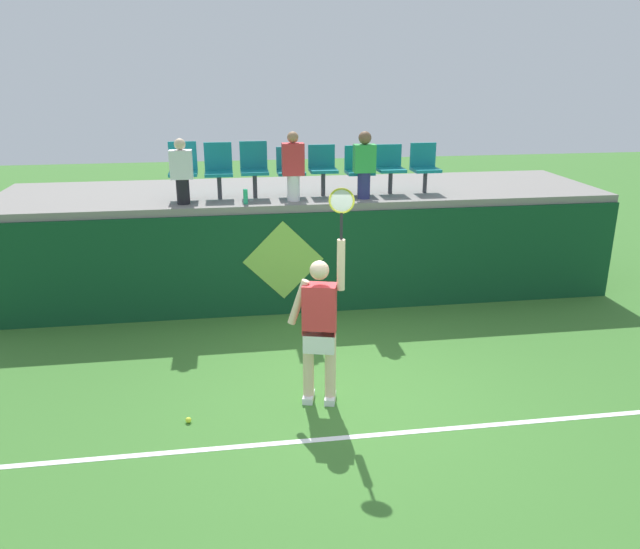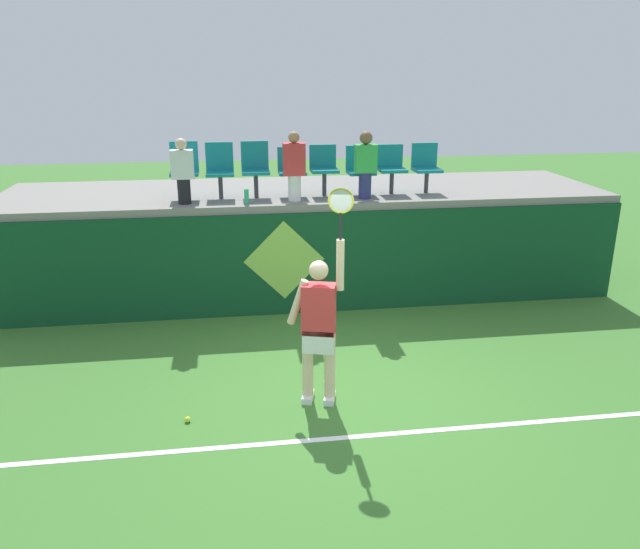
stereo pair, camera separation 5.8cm
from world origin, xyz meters
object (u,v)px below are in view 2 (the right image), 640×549
(stadium_chair_5, at_px, (360,168))
(spectator_1, at_px, (183,171))
(stadium_chair_7, at_px, (426,165))
(water_bottle, at_px, (247,197))
(stadium_chair_2, at_px, (255,166))
(stadium_chair_4, at_px, (324,166))
(spectator_2, at_px, (365,164))
(tennis_ball, at_px, (188,419))
(spectator_0, at_px, (294,166))
(stadium_chair_1, at_px, (220,168))
(stadium_chair_3, at_px, (292,168))
(tennis_player, at_px, (319,324))
(stadium_chair_0, at_px, (184,167))
(stadium_chair_6, at_px, (391,166))

(stadium_chair_5, relative_size, spectator_1, 0.78)
(stadium_chair_7, xyz_separation_m, spectator_1, (-3.97, -0.40, 0.06))
(stadium_chair_5, bearing_deg, water_bottle, -163.70)
(stadium_chair_2, distance_m, stadium_chair_4, 1.11)
(stadium_chair_7, distance_m, spectator_2, 1.20)
(stadium_chair_4, distance_m, stadium_chair_7, 1.73)
(stadium_chair_7, bearing_deg, stadium_chair_2, 179.92)
(tennis_ball, height_order, spectator_0, spectator_0)
(stadium_chair_4, bearing_deg, stadium_chair_7, 0.15)
(spectator_2, bearing_deg, tennis_ball, -128.28)
(tennis_ball, bearing_deg, spectator_1, 92.02)
(stadium_chair_1, height_order, stadium_chair_3, stadium_chair_1)
(spectator_1, bearing_deg, spectator_2, -0.03)
(tennis_player, bearing_deg, stadium_chair_4, 80.77)
(stadium_chair_5, relative_size, spectator_2, 0.73)
(stadium_chair_0, bearing_deg, stadium_chair_1, -0.01)
(water_bottle, xyz_separation_m, stadium_chair_3, (0.76, 0.55, 0.33))
(spectator_0, bearing_deg, stadium_chair_4, 37.36)
(spectator_2, bearing_deg, stadium_chair_4, 146.74)
(stadium_chair_2, height_order, stadium_chair_6, stadium_chair_2)
(tennis_ball, relative_size, stadium_chair_3, 0.08)
(spectator_2, bearing_deg, stadium_chair_2, 166.68)
(water_bottle, height_order, spectator_0, spectator_0)
(stadium_chair_6, bearing_deg, spectator_0, -166.37)
(spectator_0, bearing_deg, stadium_chair_0, 166.48)
(stadium_chair_3, distance_m, spectator_2, 1.21)
(stadium_chair_2, height_order, spectator_0, spectator_0)
(water_bottle, relative_size, stadium_chair_7, 0.29)
(water_bottle, distance_m, stadium_chair_4, 1.44)
(water_bottle, height_order, stadium_chair_2, stadium_chair_2)
(tennis_player, height_order, spectator_0, spectator_0)
(stadium_chair_0, xyz_separation_m, stadium_chair_5, (2.84, -0.01, -0.07))
(stadium_chair_3, relative_size, stadium_chair_6, 0.99)
(stadium_chair_2, bearing_deg, stadium_chair_4, -0.45)
(stadium_chair_2, xyz_separation_m, stadium_chair_4, (1.11, -0.01, -0.02))
(tennis_player, distance_m, tennis_ball, 1.82)
(tennis_player, bearing_deg, spectator_0, 88.97)
(stadium_chair_2, bearing_deg, stadium_chair_7, -0.08)
(stadium_chair_1, relative_size, stadium_chair_2, 0.99)
(stadium_chair_2, distance_m, stadium_chair_7, 2.85)
(stadium_chair_3, bearing_deg, spectator_2, -19.39)
(water_bottle, relative_size, stadium_chair_2, 0.26)
(stadium_chair_1, height_order, stadium_chair_5, stadium_chair_1)
(spectator_1, xyz_separation_m, spectator_2, (2.84, -0.00, 0.05))
(spectator_0, bearing_deg, stadium_chair_3, 90.00)
(stadium_chair_1, distance_m, stadium_chair_2, 0.57)
(tennis_player, height_order, stadium_chair_4, same)
(stadium_chair_4, xyz_separation_m, spectator_1, (-2.23, -0.40, 0.04))
(stadium_chair_4, bearing_deg, stadium_chair_6, 0.03)
(water_bottle, relative_size, stadium_chair_0, 0.26)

